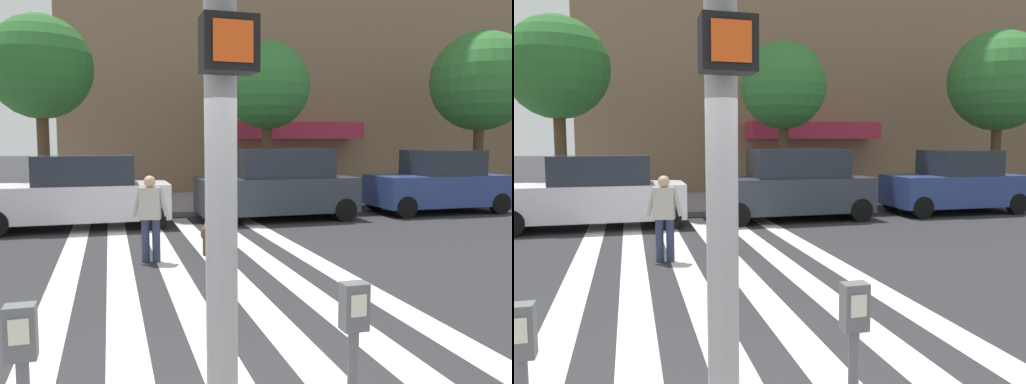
% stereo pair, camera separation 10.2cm
% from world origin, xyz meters
% --- Properties ---
extents(ground_plane, '(160.00, 160.00, 0.00)m').
position_xyz_m(ground_plane, '(0.00, 5.94, 0.00)').
color(ground_plane, '#2B2B2D').
extents(sidewalk_far, '(80.00, 6.00, 0.15)m').
position_xyz_m(sidewalk_far, '(0.00, 14.88, 0.07)').
color(sidewalk_far, gray).
rests_on(sidewalk_far, ground_plane).
extents(crosswalk_stripes, '(4.95, 11.28, 0.01)m').
position_xyz_m(crosswalk_stripes, '(0.89, 5.94, 0.00)').
color(crosswalk_stripes, silver).
rests_on(crosswalk_stripes, ground_plane).
extents(parking_meter_second_along, '(0.14, 0.11, 1.36)m').
position_xyz_m(parking_meter_second_along, '(0.66, -0.84, 1.03)').
color(parking_meter_second_along, '#515456').
rests_on(parking_meter_second_along, sidewalk_near).
extents(parked_car_behind_first, '(4.67, 1.89, 1.91)m').
position_xyz_m(parked_car_behind_first, '(-1.35, 10.65, 0.91)').
color(parked_car_behind_first, silver).
rests_on(parked_car_behind_first, ground_plane).
extents(parked_car_third_in_line, '(4.54, 2.02, 2.06)m').
position_xyz_m(parked_car_third_in_line, '(4.10, 10.65, 1.00)').
color(parked_car_third_in_line, '#313741').
rests_on(parked_car_third_in_line, ground_plane).
extents(parked_car_fourth_in_line, '(4.33, 2.09, 2.00)m').
position_xyz_m(parked_car_fourth_in_line, '(9.57, 10.65, 0.94)').
color(parked_car_fourth_in_line, navy).
rests_on(parked_car_fourth_in_line, ground_plane).
extents(street_tree_nearest, '(3.17, 3.17, 5.99)m').
position_xyz_m(street_tree_nearest, '(-2.55, 13.74, 4.52)').
color(street_tree_nearest, '#4C3823').
rests_on(street_tree_nearest, sidewalk_far).
extents(street_tree_middle, '(3.05, 3.05, 5.61)m').
position_xyz_m(street_tree_middle, '(4.81, 13.91, 4.20)').
color(street_tree_middle, '#4C3823').
rests_on(street_tree_middle, sidewalk_far).
extents(street_tree_further, '(3.74, 3.74, 6.28)m').
position_xyz_m(street_tree_further, '(12.98, 12.95, 4.53)').
color(street_tree_further, '#4C3823').
rests_on(street_tree_further, sidewalk_far).
extents(pedestrian_dog_walker, '(0.70, 0.32, 1.64)m').
position_xyz_m(pedestrian_dog_walker, '(0.12, 6.30, 0.93)').
color(pedestrian_dog_walker, '#282D4C').
rests_on(pedestrian_dog_walker, ground_plane).
extents(dog_on_leash, '(0.44, 1.14, 0.65)m').
position_xyz_m(dog_on_leash, '(1.32, 6.82, 0.44)').
color(dog_on_leash, brown).
rests_on(dog_on_leash, ground_plane).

